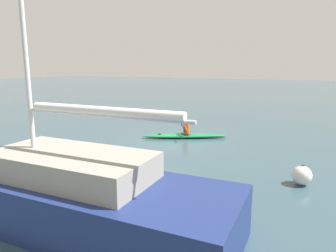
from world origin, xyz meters
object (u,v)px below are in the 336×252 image
(kayak, at_px, (185,136))
(sailboat_tall_mast, at_px, (56,191))
(mooring_buoy_white_far, at_px, (302,175))
(kayaker, at_px, (186,128))

(kayak, relative_size, sailboat_tall_mast, 0.38)
(kayak, relative_size, mooring_buoy_white_far, 6.44)
(kayak, distance_m, kayaker, 0.46)
(mooring_buoy_white_far, bearing_deg, kayaker, -37.74)
(kayaker, bearing_deg, mooring_buoy_white_far, 142.26)
(kayak, xyz_separation_m, mooring_buoy_white_far, (-6.14, 4.69, 0.20))
(kayak, relative_size, kayaker, 2.18)
(kayaker, relative_size, sailboat_tall_mast, 0.18)
(kayaker, bearing_deg, kayak, 27.53)
(kayaker, xyz_separation_m, mooring_buoy_white_far, (-6.09, 4.71, -0.25))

